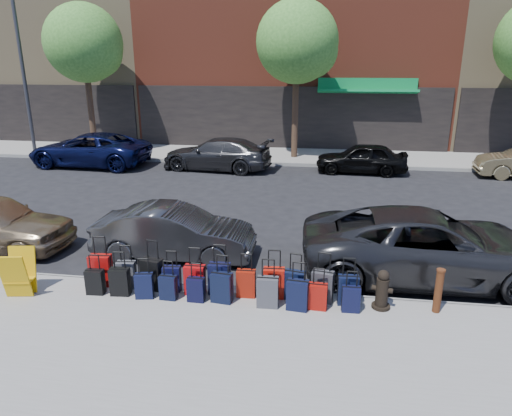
% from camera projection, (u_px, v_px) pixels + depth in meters
% --- Properties ---
extents(ground, '(120.00, 120.00, 0.00)m').
position_uv_depth(ground, '(256.00, 222.00, 13.79)').
color(ground, black).
rests_on(ground, ground).
extents(sidewalk_near, '(60.00, 4.00, 0.15)m').
position_uv_depth(sidewalk_near, '(200.00, 347.00, 7.64)').
color(sidewalk_near, gray).
rests_on(sidewalk_near, ground).
extents(sidewalk_far, '(60.00, 4.00, 0.15)m').
position_uv_depth(sidewalk_far, '(285.00, 156.00, 23.18)').
color(sidewalk_far, gray).
rests_on(sidewalk_far, ground).
extents(curb_near, '(60.00, 0.08, 0.15)m').
position_uv_depth(curb_near, '(225.00, 290.00, 9.54)').
color(curb_near, gray).
rests_on(curb_near, ground).
extents(curb_far, '(60.00, 0.08, 0.15)m').
position_uv_depth(curb_far, '(281.00, 164.00, 21.28)').
color(curb_far, gray).
rests_on(curb_far, ground).
extents(building_left, '(15.00, 12.12, 16.00)m').
position_uv_depth(building_left, '(59.00, 9.00, 30.52)').
color(building_left, '#917D59').
rests_on(building_left, ground).
extents(tree_left, '(3.80, 3.80, 7.27)m').
position_uv_depth(tree_left, '(87.00, 45.00, 22.46)').
color(tree_left, black).
rests_on(tree_left, sidewalk_far).
extents(tree_center, '(3.80, 3.80, 7.27)m').
position_uv_depth(tree_center, '(300.00, 44.00, 20.99)').
color(tree_center, black).
rests_on(tree_center, sidewalk_far).
extents(streetlight, '(2.59, 0.18, 8.00)m').
position_uv_depth(streetlight, '(25.00, 61.00, 22.44)').
color(streetlight, '#333338').
rests_on(streetlight, sidewalk_far).
extents(suitcase_front_0, '(0.46, 0.28, 1.07)m').
position_uv_depth(suitcase_front_0, '(101.00, 270.00, 9.51)').
color(suitcase_front_0, '#980A09').
rests_on(suitcase_front_0, sidewalk_near).
extents(suitcase_front_1, '(0.40, 0.25, 0.92)m').
position_uv_depth(suitcase_front_1, '(127.00, 274.00, 9.43)').
color(suitcase_front_1, '#424348').
rests_on(suitcase_front_1, sidewalk_near).
extents(suitcase_front_2, '(0.47, 0.32, 1.05)m').
position_uv_depth(suitcase_front_2, '(152.00, 274.00, 9.36)').
color(suitcase_front_2, black).
rests_on(suitcase_front_2, sidewalk_near).
extents(suitcase_front_3, '(0.37, 0.22, 0.86)m').
position_uv_depth(suitcase_front_3, '(172.00, 278.00, 9.29)').
color(suitcase_front_3, black).
rests_on(suitcase_front_3, sidewalk_near).
extents(suitcase_front_4, '(0.41, 0.23, 0.98)m').
position_uv_depth(suitcase_front_4, '(195.00, 280.00, 9.16)').
color(suitcase_front_4, '#A50A0D').
rests_on(suitcase_front_4, sidewalk_near).
extents(suitcase_front_5, '(0.43, 0.24, 1.04)m').
position_uv_depth(suitcase_front_5, '(220.00, 278.00, 9.17)').
color(suitcase_front_5, black).
rests_on(suitcase_front_5, sidewalk_near).
extents(suitcase_front_6, '(0.38, 0.21, 0.90)m').
position_uv_depth(suitcase_front_6, '(246.00, 283.00, 9.06)').
color(suitcase_front_6, maroon).
rests_on(suitcase_front_6, sidewalk_near).
extents(suitcase_front_7, '(0.42, 0.25, 0.99)m').
position_uv_depth(suitcase_front_7, '(274.00, 283.00, 9.02)').
color(suitcase_front_7, '#B5160B').
rests_on(suitcase_front_7, sidewalk_near).
extents(suitcase_front_8, '(0.43, 0.29, 0.95)m').
position_uv_depth(suitcase_front_8, '(294.00, 285.00, 8.95)').
color(suitcase_front_8, black).
rests_on(suitcase_front_8, sidewalk_near).
extents(suitcase_front_9, '(0.45, 0.30, 1.00)m').
position_uv_depth(suitcase_front_9, '(322.00, 286.00, 8.88)').
color(suitcase_front_9, '#323237').
rests_on(suitcase_front_9, sidewalk_near).
extents(suitcase_front_10, '(0.40, 0.24, 0.94)m').
position_uv_depth(suitcase_front_10, '(348.00, 290.00, 8.77)').
color(suitcase_front_10, black).
rests_on(suitcase_front_10, sidewalk_near).
extents(suitcase_back_0, '(0.36, 0.22, 0.83)m').
position_uv_depth(suitcase_back_0, '(95.00, 282.00, 9.17)').
color(suitcase_back_0, black).
rests_on(suitcase_back_0, sidewalk_near).
extents(suitcase_back_1, '(0.40, 0.25, 0.91)m').
position_uv_depth(suitcase_back_1, '(120.00, 282.00, 9.13)').
color(suitcase_back_1, black).
rests_on(suitcase_back_1, sidewalk_near).
extents(suitcase_back_2, '(0.38, 0.26, 0.83)m').
position_uv_depth(suitcase_back_2, '(144.00, 286.00, 9.02)').
color(suitcase_back_2, black).
rests_on(suitcase_back_2, sidewalk_near).
extents(suitcase_back_3, '(0.34, 0.21, 0.80)m').
position_uv_depth(suitcase_back_3, '(168.00, 287.00, 8.97)').
color(suitcase_back_3, black).
rests_on(suitcase_back_3, sidewalk_near).
extents(suitcase_back_4, '(0.33, 0.20, 0.79)m').
position_uv_depth(suitcase_back_4, '(196.00, 289.00, 8.89)').
color(suitcase_back_4, black).
rests_on(suitcase_back_4, sidewalk_near).
extents(suitcase_back_5, '(0.43, 0.28, 0.96)m').
position_uv_depth(suitcase_back_5, '(222.00, 287.00, 8.85)').
color(suitcase_back_5, black).
rests_on(suitcase_back_5, sidewalk_near).
extents(suitcase_back_7, '(0.41, 0.24, 0.96)m').
position_uv_depth(suitcase_back_7, '(268.00, 292.00, 8.68)').
color(suitcase_back_7, '#3E3E44').
rests_on(suitcase_back_7, sidewalk_near).
extents(suitcase_back_8, '(0.42, 0.27, 0.95)m').
position_uv_depth(suitcase_back_8, '(297.00, 295.00, 8.58)').
color(suitcase_back_8, black).
rests_on(suitcase_back_8, sidewalk_near).
extents(suitcase_back_9, '(0.35, 0.22, 0.82)m').
position_uv_depth(suitcase_back_9, '(318.00, 296.00, 8.61)').
color(suitcase_back_9, maroon).
rests_on(suitcase_back_9, sidewalk_near).
extents(suitcase_back_10, '(0.34, 0.20, 0.80)m').
position_uv_depth(suitcase_back_10, '(351.00, 299.00, 8.53)').
color(suitcase_back_10, black).
rests_on(suitcase_back_10, sidewalk_near).
extents(fire_hydrant, '(0.40, 0.35, 0.78)m').
position_uv_depth(fire_hydrant, '(382.00, 291.00, 8.61)').
color(fire_hydrant, black).
rests_on(fire_hydrant, sidewalk_near).
extents(bollard, '(0.16, 0.16, 0.87)m').
position_uv_depth(bollard, '(439.00, 290.00, 8.44)').
color(bollard, '#38190C').
rests_on(bollard, sidewalk_near).
extents(display_rack, '(0.62, 0.66, 0.94)m').
position_uv_depth(display_rack, '(19.00, 274.00, 9.06)').
color(display_rack, '#D19E0B').
rests_on(display_rack, sidewalk_near).
extents(car_near_1, '(3.91, 1.40, 1.28)m').
position_uv_depth(car_near_1, '(175.00, 233.00, 11.17)').
color(car_near_1, '#363638').
rests_on(car_near_1, ground).
extents(car_near_2, '(5.59, 2.72, 1.53)m').
position_uv_depth(car_near_2, '(428.00, 246.00, 10.05)').
color(car_near_2, '#2F2F31').
rests_on(car_near_2, ground).
extents(car_far_0, '(5.63, 2.82, 1.53)m').
position_uv_depth(car_far_0, '(90.00, 150.00, 21.08)').
color(car_far_0, '#0D123C').
rests_on(car_far_0, ground).
extents(car_far_1, '(5.09, 2.57, 1.42)m').
position_uv_depth(car_far_1, '(217.00, 154.00, 20.36)').
color(car_far_1, '#2F2F31').
rests_on(car_far_1, ground).
extents(car_far_2, '(3.94, 1.76, 1.32)m').
position_uv_depth(car_far_2, '(361.00, 158.00, 19.75)').
color(car_far_2, black).
rests_on(car_far_2, ground).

